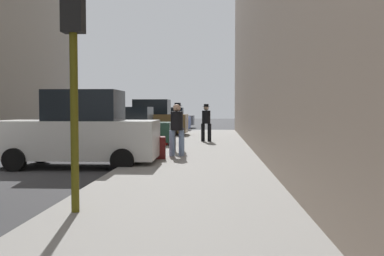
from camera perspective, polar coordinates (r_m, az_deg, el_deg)
The scene contains 12 objects.
sidewalk at distance 11.53m, azimuth 0.05°, elevation -5.59°, with size 4.00×40.00×0.15m, color gray.
parked_white_van at distance 12.93m, azimuth -14.73°, elevation -0.51°, with size 4.61×2.08×2.25m.
parked_dark_green_sedan at distance 19.18m, azimuth -8.78°, elevation -0.01°, with size 4.23×2.12×1.79m.
parked_bronze_suv at distance 25.75m, azimuth -5.69°, elevation 1.09°, with size 4.65×2.15×2.25m.
parked_blue_sedan at distance 31.58m, azimuth -4.04°, elevation 1.04°, with size 4.27×2.19×1.79m.
parked_gray_coupe at distance 37.80m, azimuth -2.84°, elevation 1.31°, with size 4.20×2.06×1.79m.
fire_hydrant at distance 18.38m, azimuth -3.61°, elevation -1.19°, with size 0.42×0.22×0.70m.
traffic_light at distance 6.76m, azimuth -15.52°, elevation 11.35°, with size 0.32×0.32×3.60m.
pedestrian_in_jeans at distance 14.10m, azimuth -2.06°, elevation 0.12°, with size 0.53×0.49×1.71m.
pedestrian_with_fedora at distance 20.32m, azimuth 1.91°, elevation 0.98°, with size 0.53×0.49×1.78m.
pedestrian_with_beanie at distance 15.71m, azimuth -1.93°, elevation 0.49°, with size 0.52×0.46×1.78m.
rolling_suitcase at distance 13.51m, azimuth -4.35°, elevation -2.61°, with size 0.44×0.61×1.04m.
Camera 1 is at (6.63, -11.39, 1.72)m, focal length 40.00 mm.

